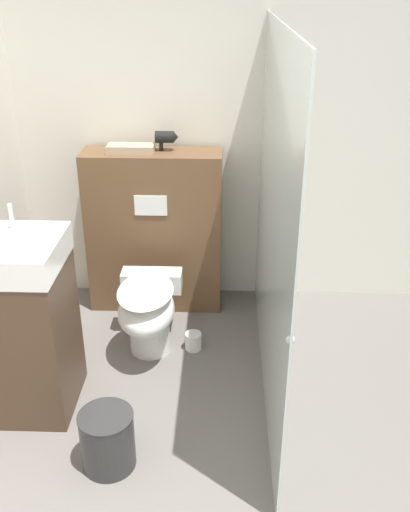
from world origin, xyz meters
TOP-DOWN VIEW (x-y plane):
  - wall_back at (0.00, 2.33)m, footprint 8.00×0.06m
  - partition_panel at (-0.35, 2.12)m, footprint 0.95×0.31m
  - shower_glass at (0.40, 1.25)m, footprint 0.04×2.10m
  - toilet at (-0.33, 1.47)m, footprint 0.40×0.63m
  - sink_vanity at (-0.96, 0.98)m, footprint 0.55×0.52m
  - hair_drier at (-0.25, 2.16)m, footprint 0.15×0.08m
  - folded_towel at (-0.48, 2.10)m, footprint 0.31×0.14m
  - spare_toilet_roll at (-0.04, 1.52)m, footprint 0.11×0.11m
  - waste_bin at (-0.42, 0.52)m, footprint 0.27×0.27m

SIDE VIEW (x-z plane):
  - spare_toilet_roll at x=-0.04m, z-range 0.00..0.12m
  - waste_bin at x=-0.42m, z-range 0.00..0.31m
  - toilet at x=-0.33m, z-range 0.06..0.57m
  - sink_vanity at x=-0.96m, z-range -0.07..1.10m
  - partition_panel at x=-0.35m, z-range 0.00..1.16m
  - shower_glass at x=0.40m, z-range 0.00..2.03m
  - folded_towel at x=-0.48m, z-range 1.16..1.21m
  - wall_back at x=0.00m, z-range 0.00..2.50m
  - hair_drier at x=-0.25m, z-range 1.18..1.32m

